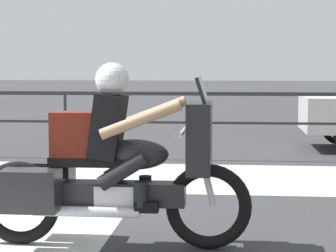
{
  "coord_description": "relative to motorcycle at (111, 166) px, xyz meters",
  "views": [
    {
      "loc": [
        2.76,
        -5.6,
        1.57
      ],
      "look_at": [
        2.21,
        0.19,
        1.03
      ],
      "focal_mm": 70.0,
      "sensor_mm": 36.0,
      "label": 1
    }
  ],
  "objects": [
    {
      "name": "fence_railing",
      "position": [
        -1.74,
        5.26,
        0.18
      ],
      "size": [
        36.0,
        0.05,
        1.13
      ],
      "color": "#232326",
      "rests_on": "ground"
    },
    {
      "name": "motorcycle",
      "position": [
        0.0,
        0.0,
        0.0
      ],
      "size": [
        2.4,
        0.76,
        1.59
      ],
      "rotation": [
        0.0,
        0.0,
        0.04
      ],
      "color": "black",
      "rests_on": "ground"
    },
    {
      "name": "sidewalk_band",
      "position": [
        -1.74,
        3.51,
        -0.7
      ],
      "size": [
        44.0,
        2.4,
        0.01
      ],
      "primitive_type": "cube",
      "color": "#B7B2A8",
      "rests_on": "ground"
    }
  ]
}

